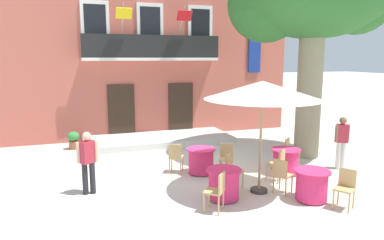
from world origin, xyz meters
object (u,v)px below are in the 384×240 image
Objects in this scene: cafe_chair_middle_0 at (346,186)px; ground_planter_left at (73,139)px; cafe_chair_front_0 at (227,156)px; cafe_table_front at (201,161)px; cafe_chair_front_1 at (176,156)px; cafe_chair_far_side_0 at (232,169)px; cafe_chair_near_tree_0 at (278,163)px; cafe_chair_near_tree_1 at (290,151)px; cafe_chair_far_side_1 at (217,189)px; cafe_table_near_tree at (286,161)px; cafe_table_far_side at (224,184)px; cafe_chair_middle_1 at (282,174)px; pedestrian_near_entrance at (88,159)px; cafe_umbrella at (262,91)px; pedestrian_mid_plaza at (342,140)px; cafe_table_middle at (312,185)px.

cafe_chair_middle_0 reaches higher than ground_planter_left.
cafe_table_front is at bearing 158.13° from cafe_chair_front_0.
cafe_chair_middle_0 and cafe_chair_front_1 have the same top height.
cafe_chair_far_side_0 is (0.33, -1.44, 0.14)m from cafe_table_front.
cafe_chair_near_tree_0 and cafe_chair_front_0 have the same top height.
cafe_chair_front_1 and cafe_chair_far_side_0 have the same top height.
cafe_chair_far_side_1 is at bearing -146.33° from cafe_chair_near_tree_1.
cafe_chair_front_0 is 1.00× the size of cafe_chair_far_side_1.
cafe_table_front is (-2.35, 0.86, 0.00)m from cafe_table_near_tree.
cafe_table_far_side is at bearing -116.34° from cafe_chair_front_0.
cafe_chair_middle_1 reaches higher than cafe_table_far_side.
cafe_chair_far_side_0 is 0.57× the size of pedestrian_near_entrance.
cafe_chair_front_1 is at bearing 92.14° from cafe_chair_far_side_1.
cafe_chair_middle_0 is at bearing -45.21° from cafe_chair_far_side_0.
cafe_table_near_tree is 2.53m from cafe_chair_middle_0.
cafe_chair_near_tree_0 and cafe_chair_far_side_0 have the same top height.
ground_planter_left is at bearing 118.48° from cafe_table_far_side.
cafe_chair_middle_0 is 1.51m from cafe_chair_middle_1.
cafe_table_near_tree is 0.95× the size of cafe_chair_middle_1.
cafe_chair_front_0 is at bearing -21.41° from cafe_chair_front_1.
ground_planter_left is (-5.32, 5.58, -0.15)m from cafe_chair_near_tree_0.
cafe_chair_far_side_0 is 1.51m from cafe_chair_far_side_1.
pedestrian_near_entrance is (-4.14, 1.28, -1.71)m from cafe_umbrella.
ground_planter_left is 0.41× the size of pedestrian_mid_plaza.
pedestrian_near_entrance is (-5.59, 0.28, 0.51)m from cafe_table_near_tree.
cafe_chair_front_1 is 3.39m from cafe_umbrella.
cafe_table_middle and cafe_table_far_side have the same top height.
cafe_table_middle is at bearing -57.04° from cafe_table_front.
cafe_chair_front_1 is (-2.96, 3.65, 0.00)m from cafe_chair_middle_0.
cafe_table_far_side is at bearing 54.57° from cafe_chair_far_side_1.
cafe_chair_far_side_0 reaches higher than cafe_table_middle.
cafe_chair_far_side_1 is (-1.30, -2.35, 0.00)m from cafe_chair_front_0.
cafe_chair_middle_1 reaches higher than cafe_table_front.
cafe_chair_near_tree_1 is 6.13m from pedestrian_near_entrance.
pedestrian_mid_plaza reaches higher than cafe_chair_front_0.
cafe_chair_near_tree_0 is 2.09m from cafe_chair_middle_0.
cafe_chair_front_1 is (-0.70, 0.27, 0.14)m from cafe_table_front.
cafe_chair_front_1 is at bearing 130.34° from cafe_chair_middle_1.
cafe_table_near_tree is 0.95× the size of cafe_chair_far_side_1.
cafe_chair_middle_0 is at bearing -76.57° from cafe_chair_near_tree_0.
cafe_chair_near_tree_0 and cafe_chair_front_1 have the same top height.
cafe_chair_middle_1 is at bearing -129.19° from cafe_chair_near_tree_1.
cafe_chair_near_tree_0 is at bearing -171.82° from pedestrian_mid_plaza.
cafe_table_middle is at bearing -52.65° from ground_planter_left.
cafe_chair_front_1 is 1.00× the size of cafe_chair_far_side_1.
cafe_chair_far_side_1 is (-2.40, 0.15, 0.14)m from cafe_table_middle.
cafe_chair_far_side_1 reaches higher than cafe_table_near_tree.
pedestrian_near_entrance reaches higher than ground_planter_left.
cafe_table_front is 1.29× the size of ground_planter_left.
cafe_umbrella reaches higher than ground_planter_left.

